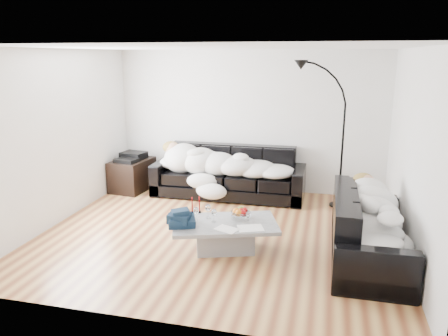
% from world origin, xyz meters
% --- Properties ---
extents(ground, '(5.00, 5.00, 0.00)m').
position_xyz_m(ground, '(0.00, 0.00, 0.00)').
color(ground, brown).
rests_on(ground, ground).
extents(wall_back, '(5.00, 0.02, 2.60)m').
position_xyz_m(wall_back, '(0.00, 2.25, 1.30)').
color(wall_back, silver).
rests_on(wall_back, ground).
extents(wall_left, '(0.02, 4.50, 2.60)m').
position_xyz_m(wall_left, '(-2.50, 0.00, 1.30)').
color(wall_left, silver).
rests_on(wall_left, ground).
extents(wall_right, '(0.02, 4.50, 2.60)m').
position_xyz_m(wall_right, '(2.50, 0.00, 1.30)').
color(wall_right, silver).
rests_on(wall_right, ground).
extents(ceiling, '(5.00, 5.00, 0.00)m').
position_xyz_m(ceiling, '(0.00, 0.00, 2.60)').
color(ceiling, white).
rests_on(ceiling, ground).
extents(sofa_back, '(2.73, 0.94, 0.89)m').
position_xyz_m(sofa_back, '(-0.27, 1.73, 0.45)').
color(sofa_back, black).
rests_on(sofa_back, ground).
extents(sofa_right, '(0.89, 2.08, 0.84)m').
position_xyz_m(sofa_right, '(2.03, -0.34, 0.42)').
color(sofa_right, black).
rests_on(sofa_right, ground).
extents(sleeper_back, '(2.31, 0.80, 0.46)m').
position_xyz_m(sleeper_back, '(-0.27, 1.68, 0.65)').
color(sleeper_back, silver).
rests_on(sleeper_back, sofa_back).
extents(sleeper_right, '(0.75, 1.78, 0.44)m').
position_xyz_m(sleeper_right, '(2.03, -0.34, 0.64)').
color(sleeper_right, silver).
rests_on(sleeper_right, sofa_right).
extents(teal_cushion, '(0.42, 0.38, 0.20)m').
position_xyz_m(teal_cushion, '(1.97, 0.30, 0.72)').
color(teal_cushion, '#0C5058').
rests_on(teal_cushion, sofa_right).
extents(coffee_table, '(1.52, 1.17, 0.39)m').
position_xyz_m(coffee_table, '(0.21, -0.53, 0.20)').
color(coffee_table, '#939699').
rests_on(coffee_table, ground).
extents(fruit_bowl, '(0.30, 0.30, 0.16)m').
position_xyz_m(fruit_bowl, '(0.39, -0.36, 0.47)').
color(fruit_bowl, white).
rests_on(fruit_bowl, coffee_table).
extents(wine_glass_a, '(0.10, 0.10, 0.19)m').
position_xyz_m(wine_glass_a, '(-0.04, -0.44, 0.49)').
color(wine_glass_a, white).
rests_on(wine_glass_a, coffee_table).
extents(wine_glass_b, '(0.10, 0.10, 0.18)m').
position_xyz_m(wine_glass_b, '(-0.17, -0.54, 0.48)').
color(wine_glass_b, white).
rests_on(wine_glass_b, coffee_table).
extents(wine_glass_c, '(0.10, 0.10, 0.18)m').
position_xyz_m(wine_glass_c, '(0.07, -0.55, 0.48)').
color(wine_glass_c, white).
rests_on(wine_glass_c, coffee_table).
extents(candle_left, '(0.04, 0.04, 0.22)m').
position_xyz_m(candle_left, '(-0.31, -0.30, 0.50)').
color(candle_left, maroon).
rests_on(candle_left, coffee_table).
extents(candle_right, '(0.05, 0.05, 0.23)m').
position_xyz_m(candle_right, '(-0.21, -0.26, 0.50)').
color(candle_right, maroon).
rests_on(candle_right, coffee_table).
extents(newspaper_a, '(0.38, 0.34, 0.01)m').
position_xyz_m(newspaper_a, '(0.58, -0.66, 0.40)').
color(newspaper_a, silver).
rests_on(newspaper_a, coffee_table).
extents(newspaper_b, '(0.34, 0.29, 0.01)m').
position_xyz_m(newspaper_b, '(0.29, -0.76, 0.40)').
color(newspaper_b, silver).
rests_on(newspaper_b, coffee_table).
extents(navy_jacket, '(0.42, 0.37, 0.18)m').
position_xyz_m(navy_jacket, '(-0.34, -0.78, 0.56)').
color(navy_jacket, black).
rests_on(navy_jacket, coffee_table).
extents(shoes, '(0.48, 0.40, 0.10)m').
position_xyz_m(shoes, '(0.44, 0.20, 0.05)').
color(shoes, '#472311').
rests_on(shoes, ground).
extents(av_cabinet, '(0.68, 0.91, 0.59)m').
position_xyz_m(av_cabinet, '(-2.13, 1.67, 0.29)').
color(av_cabinet, black).
rests_on(av_cabinet, ground).
extents(stereo, '(0.49, 0.41, 0.13)m').
position_xyz_m(stereo, '(-2.13, 1.67, 0.65)').
color(stereo, black).
rests_on(stereo, av_cabinet).
extents(floor_lamp, '(0.78, 0.32, 2.14)m').
position_xyz_m(floor_lamp, '(1.70, 1.63, 1.07)').
color(floor_lamp, black).
rests_on(floor_lamp, ground).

